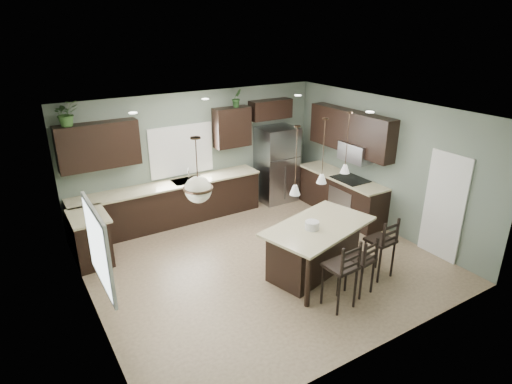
% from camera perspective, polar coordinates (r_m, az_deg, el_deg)
% --- Properties ---
extents(ground, '(6.00, 6.00, 0.00)m').
position_cam_1_polar(ground, '(8.14, 0.89, -9.24)').
color(ground, '#9E8466').
rests_on(ground, ground).
extents(pantry_door, '(0.04, 0.82, 2.04)m').
position_cam_1_polar(pantry_door, '(8.61, 23.78, -1.80)').
color(pantry_door, white).
rests_on(pantry_door, ground).
extents(window_back, '(1.35, 0.02, 1.00)m').
position_cam_1_polar(window_back, '(9.61, -9.94, 5.50)').
color(window_back, white).
rests_on(window_back, room_shell).
extents(window_left, '(0.02, 1.10, 1.00)m').
position_cam_1_polar(window_left, '(5.77, -20.40, -7.02)').
color(window_left, white).
rests_on(window_left, room_shell).
extents(left_return_cabs, '(0.60, 0.90, 0.90)m').
position_cam_1_polar(left_return_cabs, '(8.51, -21.23, -5.92)').
color(left_return_cabs, black).
rests_on(left_return_cabs, ground).
extents(left_return_countertop, '(0.66, 0.96, 0.04)m').
position_cam_1_polar(left_return_countertop, '(8.32, -21.53, -3.02)').
color(left_return_countertop, beige).
rests_on(left_return_countertop, left_return_cabs).
extents(back_lower_cabs, '(4.20, 0.60, 0.90)m').
position_cam_1_polar(back_lower_cabs, '(9.58, -11.35, -1.66)').
color(back_lower_cabs, black).
rests_on(back_lower_cabs, ground).
extents(back_countertop, '(4.20, 0.66, 0.04)m').
position_cam_1_polar(back_countertop, '(9.38, -11.52, 0.93)').
color(back_countertop, beige).
rests_on(back_countertop, back_lower_cabs).
extents(sink_inset, '(0.70, 0.45, 0.01)m').
position_cam_1_polar(sink_inset, '(9.53, -9.01, 1.53)').
color(sink_inset, gray).
rests_on(sink_inset, back_countertop).
extents(faucet, '(0.02, 0.02, 0.28)m').
position_cam_1_polar(faucet, '(9.45, -8.98, 2.30)').
color(faucet, silver).
rests_on(faucet, back_countertop).
extents(back_upper_left, '(1.55, 0.34, 0.90)m').
position_cam_1_polar(back_upper_left, '(8.89, -20.24, 5.82)').
color(back_upper_left, black).
rests_on(back_upper_left, room_shell).
extents(back_upper_right, '(0.85, 0.34, 0.90)m').
position_cam_1_polar(back_upper_right, '(9.86, -3.22, 8.62)').
color(back_upper_right, black).
rests_on(back_upper_right, room_shell).
extents(fridge_header, '(1.05, 0.34, 0.45)m').
position_cam_1_polar(fridge_header, '(10.33, 1.95, 10.95)').
color(fridge_header, black).
rests_on(fridge_header, room_shell).
extents(right_lower_cabs, '(0.60, 2.35, 0.90)m').
position_cam_1_polar(right_lower_cabs, '(10.06, 11.25, -0.47)').
color(right_lower_cabs, black).
rests_on(right_lower_cabs, ground).
extents(right_countertop, '(0.66, 2.35, 0.04)m').
position_cam_1_polar(right_countertop, '(9.89, 11.37, 2.02)').
color(right_countertop, beige).
rests_on(right_countertop, right_lower_cabs).
extents(cooktop, '(0.58, 0.75, 0.02)m').
position_cam_1_polar(cooktop, '(9.69, 12.47, 1.69)').
color(cooktop, black).
rests_on(cooktop, right_countertop).
extents(wall_oven_front, '(0.01, 0.72, 0.60)m').
position_cam_1_polar(wall_oven_front, '(9.69, 11.01, -1.36)').
color(wall_oven_front, gray).
rests_on(wall_oven_front, right_lower_cabs).
extents(right_upper_cabs, '(0.34, 2.35, 0.90)m').
position_cam_1_polar(right_upper_cabs, '(9.69, 12.48, 7.91)').
color(right_upper_cabs, black).
rests_on(right_upper_cabs, room_shell).
extents(microwave, '(0.40, 0.75, 0.40)m').
position_cam_1_polar(microwave, '(9.57, 13.20, 5.19)').
color(microwave, gray).
rests_on(microwave, right_upper_cabs).
extents(refrigerator, '(0.90, 0.74, 1.85)m').
position_cam_1_polar(refrigerator, '(10.53, 2.79, 3.70)').
color(refrigerator, gray).
rests_on(refrigerator, ground).
extents(kitchen_island, '(2.20, 1.59, 0.92)m').
position_cam_1_polar(kitchen_island, '(7.69, 8.18, -7.49)').
color(kitchen_island, black).
rests_on(kitchen_island, ground).
extents(serving_dish, '(0.24, 0.24, 0.14)m').
position_cam_1_polar(serving_dish, '(7.30, 7.48, -4.42)').
color(serving_dish, silver).
rests_on(serving_dish, kitchen_island).
extents(bar_stool_left, '(0.46, 0.46, 1.18)m').
position_cam_1_polar(bar_stool_left, '(6.82, 11.10, -10.62)').
color(bar_stool_left, black).
rests_on(bar_stool_left, ground).
extents(bar_stool_center, '(0.43, 0.43, 1.03)m').
position_cam_1_polar(bar_stool_center, '(7.25, 13.73, -9.43)').
color(bar_stool_center, black).
rests_on(bar_stool_center, ground).
extents(bar_stool_right, '(0.44, 0.44, 1.14)m').
position_cam_1_polar(bar_stool_right, '(7.76, 16.16, -7.02)').
color(bar_stool_right, black).
rests_on(bar_stool_right, ground).
extents(pendant_left, '(0.17, 0.17, 1.10)m').
position_cam_1_polar(pendant_left, '(6.46, 5.36, 4.15)').
color(pendant_left, white).
rests_on(pendant_left, room_shell).
extents(pendant_center, '(0.17, 0.17, 1.10)m').
position_cam_1_polar(pendant_center, '(7.00, 8.96, 5.38)').
color(pendant_center, white).
rests_on(pendant_center, room_shell).
extents(pendant_right, '(0.17, 0.17, 1.10)m').
position_cam_1_polar(pendant_right, '(7.56, 12.04, 6.41)').
color(pendant_right, silver).
rests_on(pendant_right, room_shell).
extents(chandelier, '(0.42, 0.42, 0.94)m').
position_cam_1_polar(chandelier, '(5.82, -7.86, 2.88)').
color(chandelier, beige).
rests_on(chandelier, room_shell).
extents(plant_back_left, '(0.50, 0.46, 0.48)m').
position_cam_1_polar(plant_back_left, '(8.63, -24.01, 9.56)').
color(plant_back_left, '#325927').
rests_on(plant_back_left, back_upper_left).
extents(plant_back_right, '(0.24, 0.20, 0.41)m').
position_cam_1_polar(plant_back_right, '(9.76, -2.58, 12.41)').
color(plant_back_right, '#274F22').
rests_on(plant_back_right, back_upper_right).
extents(room_shell, '(6.00, 6.00, 6.00)m').
position_cam_1_polar(room_shell, '(7.40, 0.97, 2.09)').
color(room_shell, slate).
rests_on(room_shell, ground).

